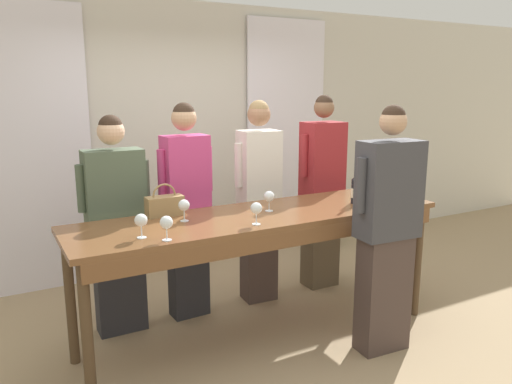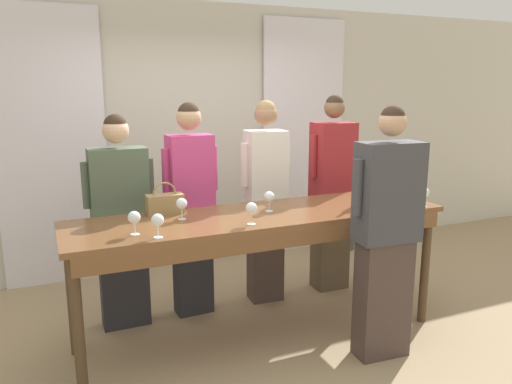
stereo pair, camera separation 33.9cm
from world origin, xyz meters
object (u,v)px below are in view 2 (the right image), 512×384
(wine_glass_center_right, at_px, (269,197))
(potted_plant, at_px, (346,222))
(tasting_bar, at_px, (262,228))
(wine_glass_front_mid, at_px, (158,221))
(wine_bottle, at_px, (360,191))
(guest_pink_top, at_px, (191,206))
(guest_olive_jacket, at_px, (121,221))
(handbag, at_px, (165,203))
(wine_glass_front_right, at_px, (134,218))
(guest_cream_sweater, at_px, (265,199))
(wine_glass_center_mid, at_px, (424,193))
(host_pouring, at_px, (386,234))
(wine_glass_front_left, at_px, (182,204))
(guest_striped_shirt, at_px, (332,192))
(wine_glass_center_left, at_px, (251,209))

(wine_glass_center_right, height_order, potted_plant, wine_glass_center_right)
(tasting_bar, xyz_separation_m, wine_glass_front_mid, (-0.84, -0.27, 0.22))
(wine_bottle, distance_m, guest_pink_top, 1.40)
(wine_glass_center_right, relative_size, potted_plant, 0.26)
(tasting_bar, distance_m, wine_glass_front_mid, 0.91)
(guest_olive_jacket, xyz_separation_m, potted_plant, (2.77, 0.92, -0.55))
(tasting_bar, bearing_deg, handbag, 153.74)
(wine_glass_front_right, bearing_deg, wine_bottle, 2.82)
(handbag, distance_m, guest_cream_sweater, 1.06)
(wine_glass_center_mid, distance_m, host_pouring, 0.66)
(wine_glass_center_mid, distance_m, guest_pink_top, 1.90)
(wine_glass_front_mid, height_order, host_pouring, host_pouring)
(wine_bottle, height_order, handbag, wine_bottle)
(wine_glass_front_mid, height_order, wine_glass_front_right, same)
(wine_bottle, height_order, wine_glass_front_left, wine_bottle)
(tasting_bar, xyz_separation_m, guest_striped_shirt, (1.03, 0.67, 0.05))
(guest_cream_sweater, bearing_deg, wine_glass_front_right, -148.09)
(wine_glass_front_mid, bearing_deg, wine_glass_front_left, 55.38)
(tasting_bar, relative_size, guest_olive_jacket, 1.65)
(wine_glass_front_right, height_order, wine_glass_center_left, same)
(potted_plant, bearing_deg, wine_bottle, -121.42)
(wine_bottle, bearing_deg, wine_glass_front_left, 173.68)
(potted_plant, bearing_deg, handbag, -153.04)
(wine_glass_front_left, height_order, wine_glass_center_left, same)
(wine_bottle, distance_m, guest_cream_sweater, 0.89)
(wine_bottle, bearing_deg, wine_glass_front_right, -177.18)
(wine_glass_front_mid, distance_m, wine_glass_center_left, 0.66)
(guest_striped_shirt, xyz_separation_m, host_pouring, (-0.33, -1.24, -0.03))
(guest_olive_jacket, bearing_deg, wine_glass_front_right, -92.06)
(wine_glass_center_left, bearing_deg, guest_olive_jacket, 130.40)
(wine_glass_center_mid, height_order, host_pouring, host_pouring)
(wine_glass_center_mid, xyz_separation_m, potted_plant, (0.57, 1.88, -0.78))
(guest_cream_sweater, xyz_separation_m, potted_plant, (1.50, 0.92, -0.61))
(wine_glass_front_left, xyz_separation_m, wine_glass_front_mid, (-0.26, -0.37, 0.00))
(guest_olive_jacket, xyz_separation_m, guest_pink_top, (0.58, 0.00, 0.07))
(wine_bottle, relative_size, host_pouring, 0.17)
(tasting_bar, height_order, wine_glass_center_mid, wine_glass_center_mid)
(handbag, distance_m, host_pouring, 1.63)
(guest_olive_jacket, relative_size, guest_cream_sweater, 0.95)
(wine_bottle, distance_m, wine_glass_front_right, 1.80)
(tasting_bar, distance_m, wine_glass_center_right, 0.24)
(wine_glass_front_left, bearing_deg, tasting_bar, -10.16)
(wine_glass_center_left, height_order, guest_striped_shirt, guest_striped_shirt)
(wine_glass_front_left, height_order, wine_glass_center_mid, same)
(guest_striped_shirt, bearing_deg, guest_pink_top, 180.00)
(wine_glass_front_right, height_order, guest_striped_shirt, guest_striped_shirt)
(wine_glass_center_left, distance_m, guest_olive_jacket, 1.19)
(handbag, distance_m, guest_olive_jacket, 0.49)
(handbag, xyz_separation_m, wine_glass_front_right, (-0.31, -0.46, 0.03))
(wine_glass_front_left, bearing_deg, guest_olive_jacket, 121.85)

